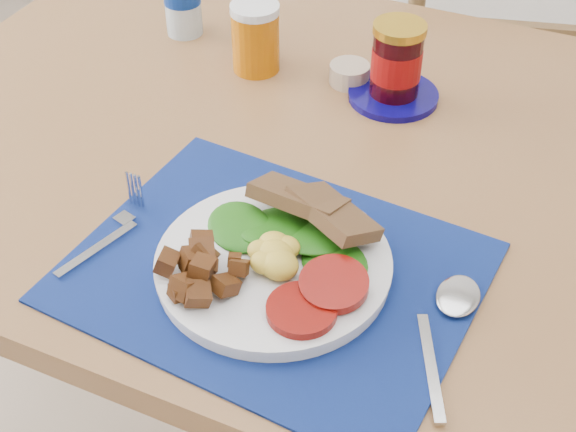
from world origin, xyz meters
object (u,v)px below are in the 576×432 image
object	(u,v)px
chair_far	(488,63)
juice_glass	(256,39)
breakfast_plate	(268,260)
jam_on_saucer	(396,67)

from	to	relation	value
chair_far	juice_glass	bearing A→B (deg)	49.12
chair_far	breakfast_plate	world-z (taller)	chair_far
chair_far	jam_on_saucer	xyz separation A→B (m)	(-0.05, -0.54, 0.27)
breakfast_plate	jam_on_saucer	world-z (taller)	jam_on_saucer
juice_glass	jam_on_saucer	xyz separation A→B (m)	(0.22, 0.01, 0.00)
breakfast_plate	chair_far	bearing A→B (deg)	100.57
juice_glass	jam_on_saucer	world-z (taller)	jam_on_saucer
juice_glass	chair_far	bearing A→B (deg)	63.89
juice_glass	breakfast_plate	bearing A→B (deg)	-62.42
jam_on_saucer	chair_far	bearing A→B (deg)	84.93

